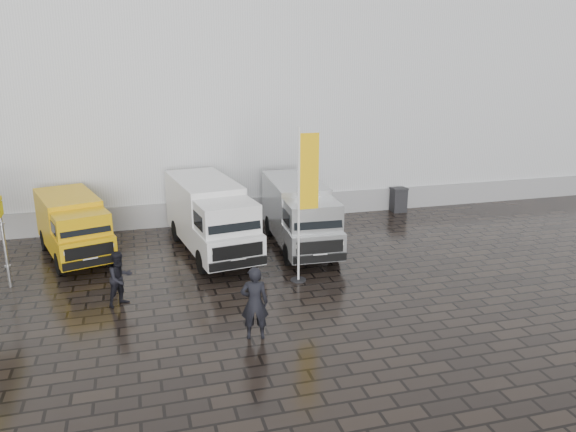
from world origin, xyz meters
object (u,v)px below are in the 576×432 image
Objects in this scene: van_yellow at (73,228)px; van_silver at (300,216)px; person_front at (255,303)px; person_tent at (120,278)px; flagpole at (304,197)px; wheelie_bin at (399,200)px; van_white at (211,219)px.

van_yellow is 8.10m from van_silver.
person_tent is at bearing -30.96° from person_front.
flagpole reaches higher than van_silver.
wheelie_bin is at bearing 33.99° from van_silver.
flagpole is at bearing -31.24° from person_tent.
wheelie_bin is at bearing -5.06° from person_tent.
van_white is at bearing -25.93° from van_yellow.
flagpole is at bearing -62.51° from van_white.
van_silver is at bearing -6.33° from person_tent.
van_yellow is 0.84× the size of van_silver.
van_yellow is 2.40× the size of person_front.
van_silver is at bearing -13.50° from van_white.
person_tent is (-3.15, -3.77, -0.46)m from van_white.
van_white is (4.76, -0.82, 0.20)m from van_yellow.
wheelie_bin is at bearing 11.13° from van_white.
van_silver is at bearing -104.97° from person_front.
flagpole reaches higher than wheelie_bin.
van_silver reaches higher than van_yellow.
van_yellow is at bearing 149.66° from flagpole.
van_yellow is 2.86× the size of person_tent.
person_tent is at bearing -138.22° from van_white.
flagpole reaches higher than van_white.
wheelie_bin is (9.03, 3.20, -0.72)m from van_white.
wheelie_bin is at bearing -121.03° from person_front.
van_yellow reaches higher than wheelie_bin.
person_tent reaches higher than wheelie_bin.
van_yellow is 4.83m from van_white.
van_yellow reaches higher than person_front.
van_silver is 4.98× the size of wheelie_bin.
person_tent is at bearing -86.83° from van_yellow.
flagpole is at bearing -46.54° from van_yellow.
van_silver is 7.30m from person_tent.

